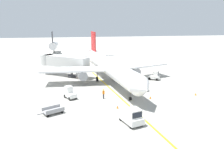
{
  "coord_description": "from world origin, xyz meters",
  "views": [
    {
      "loc": [
        -9.3,
        -32.78,
        13.0
      ],
      "look_at": [
        -1.45,
        10.43,
        2.5
      ],
      "focal_mm": 36.48,
      "sensor_mm": 36.0,
      "label": 1
    }
  ],
  "objects_px": {
    "airliner": "(109,67)",
    "jet_bridge": "(61,61)",
    "ground_crew_marshaller": "(104,94)",
    "safety_cone_wingtip_right": "(150,98)",
    "safety_cone_nose_right": "(196,94)",
    "baggage_tug_near_wing": "(155,76)",
    "pushback_tug": "(132,116)",
    "safety_cone_nose_left": "(117,107)",
    "baggage_tug_by_cargo_door": "(70,93)",
    "belt_loader_forward_hold": "(139,88)",
    "baggage_cart_loaded": "(53,111)",
    "safety_cone_wingtip_left": "(146,80)"
  },
  "relations": [
    {
      "from": "safety_cone_wingtip_right",
      "to": "safety_cone_nose_right",
      "type": "bearing_deg",
      "value": 2.29
    },
    {
      "from": "safety_cone_nose_right",
      "to": "safety_cone_wingtip_right",
      "type": "height_order",
      "value": "same"
    },
    {
      "from": "baggage_tug_by_cargo_door",
      "to": "ground_crew_marshaller",
      "type": "height_order",
      "value": "baggage_tug_by_cargo_door"
    },
    {
      "from": "safety_cone_nose_right",
      "to": "baggage_tug_near_wing",
      "type": "bearing_deg",
      "value": 106.32
    },
    {
      "from": "baggage_tug_by_cargo_door",
      "to": "safety_cone_wingtip_left",
      "type": "bearing_deg",
      "value": 28.28
    },
    {
      "from": "jet_bridge",
      "to": "baggage_tug_by_cargo_door",
      "type": "xyz_separation_m",
      "value": [
        1.95,
        -16.9,
        -2.62
      ]
    },
    {
      "from": "safety_cone_wingtip_left",
      "to": "baggage_cart_loaded",
      "type": "bearing_deg",
      "value": -141.13
    },
    {
      "from": "baggage_tug_by_cargo_door",
      "to": "safety_cone_nose_left",
      "type": "bearing_deg",
      "value": -39.96
    },
    {
      "from": "belt_loader_forward_hold",
      "to": "pushback_tug",
      "type": "bearing_deg",
      "value": -110.66
    },
    {
      "from": "safety_cone_wingtip_right",
      "to": "ground_crew_marshaller",
      "type": "bearing_deg",
      "value": 169.7
    },
    {
      "from": "ground_crew_marshaller",
      "to": "jet_bridge",
      "type": "bearing_deg",
      "value": 112.61
    },
    {
      "from": "airliner",
      "to": "pushback_tug",
      "type": "height_order",
      "value": "airliner"
    },
    {
      "from": "baggage_cart_loaded",
      "to": "ground_crew_marshaller",
      "type": "relative_size",
      "value": 2.18
    },
    {
      "from": "belt_loader_forward_hold",
      "to": "safety_cone_nose_right",
      "type": "distance_m",
      "value": 10.1
    },
    {
      "from": "safety_cone_wingtip_right",
      "to": "baggage_cart_loaded",
      "type": "bearing_deg",
      "value": -167.24
    },
    {
      "from": "pushback_tug",
      "to": "safety_cone_wingtip_right",
      "type": "bearing_deg",
      "value": 57.11
    },
    {
      "from": "safety_cone_wingtip_left",
      "to": "ground_crew_marshaller",
      "type": "bearing_deg",
      "value": -136.86
    },
    {
      "from": "jet_bridge",
      "to": "baggage_tug_by_cargo_door",
      "type": "distance_m",
      "value": 17.21
    },
    {
      "from": "pushback_tug",
      "to": "safety_cone_wingtip_left",
      "type": "height_order",
      "value": "pushback_tug"
    },
    {
      "from": "safety_cone_nose_left",
      "to": "belt_loader_forward_hold",
      "type": "bearing_deg",
      "value": 52.12
    },
    {
      "from": "baggage_cart_loaded",
      "to": "safety_cone_wingtip_right",
      "type": "relative_size",
      "value": 8.44
    },
    {
      "from": "airliner",
      "to": "jet_bridge",
      "type": "bearing_deg",
      "value": 142.86
    },
    {
      "from": "safety_cone_nose_right",
      "to": "safety_cone_wingtip_right",
      "type": "bearing_deg",
      "value": -177.71
    },
    {
      "from": "pushback_tug",
      "to": "safety_cone_wingtip_left",
      "type": "bearing_deg",
      "value": 66.93
    },
    {
      "from": "pushback_tug",
      "to": "safety_cone_nose_left",
      "type": "distance_m",
      "value": 5.59
    },
    {
      "from": "safety_cone_nose_left",
      "to": "baggage_cart_loaded",
      "type": "bearing_deg",
      "value": -177.82
    },
    {
      "from": "jet_bridge",
      "to": "safety_cone_nose_left",
      "type": "bearing_deg",
      "value": -68.4
    },
    {
      "from": "jet_bridge",
      "to": "safety_cone_wingtip_right",
      "type": "distance_m",
      "value": 25.18
    },
    {
      "from": "safety_cone_nose_left",
      "to": "safety_cone_nose_right",
      "type": "relative_size",
      "value": 1.0
    },
    {
      "from": "baggage_tug_near_wing",
      "to": "belt_loader_forward_hold",
      "type": "xyz_separation_m",
      "value": [
        -6.11,
        -8.06,
        -0.15
      ]
    },
    {
      "from": "jet_bridge",
      "to": "pushback_tug",
      "type": "xyz_separation_m",
      "value": [
        9.79,
        -28.33,
        -2.55
      ]
    },
    {
      "from": "airliner",
      "to": "baggage_cart_loaded",
      "type": "height_order",
      "value": "airliner"
    },
    {
      "from": "safety_cone_nose_left",
      "to": "safety_cone_nose_right",
      "type": "bearing_deg",
      "value": 13.41
    },
    {
      "from": "jet_bridge",
      "to": "belt_loader_forward_hold",
      "type": "height_order",
      "value": "jet_bridge"
    },
    {
      "from": "pushback_tug",
      "to": "safety_cone_nose_left",
      "type": "height_order",
      "value": "pushback_tug"
    },
    {
      "from": "airliner",
      "to": "safety_cone_nose_right",
      "type": "bearing_deg",
      "value": -39.99
    },
    {
      "from": "ground_crew_marshaller",
      "to": "safety_cone_wingtip_right",
      "type": "xyz_separation_m",
      "value": [
        7.83,
        -1.42,
        -0.69
      ]
    },
    {
      "from": "jet_bridge",
      "to": "safety_cone_wingtip_right",
      "type": "xyz_separation_m",
      "value": [
        15.41,
        -19.63,
        -3.32
      ]
    },
    {
      "from": "belt_loader_forward_hold",
      "to": "ground_crew_marshaller",
      "type": "distance_m",
      "value": 7.32
    },
    {
      "from": "pushback_tug",
      "to": "safety_cone_wingtip_left",
      "type": "distance_m",
      "value": 22.07
    },
    {
      "from": "safety_cone_nose_left",
      "to": "safety_cone_wingtip_left",
      "type": "bearing_deg",
      "value": 57.64
    },
    {
      "from": "belt_loader_forward_hold",
      "to": "safety_cone_nose_right",
      "type": "xyz_separation_m",
      "value": [
        9.48,
        -3.45,
        -0.56
      ]
    },
    {
      "from": "baggage_cart_loaded",
      "to": "safety_cone_nose_left",
      "type": "distance_m",
      "value": 9.44
    },
    {
      "from": "jet_bridge",
      "to": "safety_cone_wingtip_left",
      "type": "bearing_deg",
      "value": -23.57
    },
    {
      "from": "baggage_tug_near_wing",
      "to": "safety_cone_nose_right",
      "type": "bearing_deg",
      "value": -73.68
    },
    {
      "from": "baggage_tug_by_cargo_door",
      "to": "safety_cone_nose_left",
      "type": "xyz_separation_m",
      "value": [
        7.09,
        -5.94,
        -0.71
      ]
    },
    {
      "from": "airliner",
      "to": "baggage_tug_by_cargo_door",
      "type": "bearing_deg",
      "value": -132.09
    },
    {
      "from": "safety_cone_nose_right",
      "to": "safety_cone_nose_left",
      "type": "bearing_deg",
      "value": -166.59
    },
    {
      "from": "safety_cone_wingtip_right",
      "to": "safety_cone_wingtip_left",
      "type": "bearing_deg",
      "value": 75.43
    },
    {
      "from": "ground_crew_marshaller",
      "to": "baggage_cart_loaded",
      "type": "bearing_deg",
      "value": -147.88
    }
  ]
}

